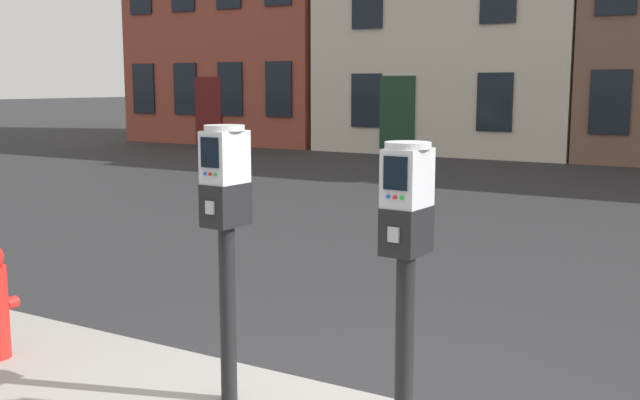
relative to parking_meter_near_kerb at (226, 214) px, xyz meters
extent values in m
cylinder|color=black|center=(0.00, 0.00, -0.56)|extent=(0.10, 0.10, 0.99)
cube|color=black|center=(0.00, 0.00, 0.05)|extent=(0.18, 0.25, 0.23)
cube|color=#A5A8AD|center=(-0.01, -0.12, 0.05)|extent=(0.06, 0.02, 0.07)
cube|color=#B7BABF|center=(0.00, 0.00, 0.31)|extent=(0.18, 0.24, 0.28)
cube|color=black|center=(-0.01, -0.12, 0.34)|extent=(0.12, 0.02, 0.16)
cylinder|color=blue|center=(-0.04, -0.12, 0.23)|extent=(0.02, 0.01, 0.02)
cylinder|color=red|center=(-0.01, -0.12, 0.23)|extent=(0.02, 0.01, 0.02)
cylinder|color=green|center=(0.03, -0.12, 0.23)|extent=(0.02, 0.01, 0.02)
cylinder|color=#B7BABF|center=(0.00, 0.00, 0.46)|extent=(0.23, 0.23, 0.03)
cylinder|color=black|center=(1.06, 0.00, -0.58)|extent=(0.10, 0.10, 0.96)
cube|color=black|center=(1.06, 0.00, 0.01)|extent=(0.18, 0.25, 0.22)
cube|color=#A5A8AD|center=(1.05, -0.12, 0.01)|extent=(0.06, 0.02, 0.07)
cube|color=#B7BABF|center=(1.06, 0.00, 0.26)|extent=(0.18, 0.24, 0.27)
cube|color=black|center=(1.05, -0.12, 0.29)|extent=(0.12, 0.02, 0.15)
cylinder|color=blue|center=(1.02, -0.12, 0.19)|extent=(0.02, 0.01, 0.02)
cylinder|color=red|center=(1.05, -0.12, 0.19)|extent=(0.02, 0.01, 0.02)
cylinder|color=green|center=(1.09, -0.12, 0.19)|extent=(0.02, 0.01, 0.02)
cylinder|color=#B7BABF|center=(1.06, 0.00, 0.41)|extent=(0.23, 0.23, 0.03)
cylinder|color=red|center=(-1.71, -0.10, -0.73)|extent=(0.08, 0.08, 0.08)
cube|color=black|center=(-15.13, 15.24, 0.54)|extent=(0.90, 0.06, 1.60)
cube|color=black|center=(-13.37, 15.24, 0.54)|extent=(0.90, 0.06, 1.60)
cube|color=black|center=(-11.61, 15.24, 0.54)|extent=(0.90, 0.06, 1.60)
cube|color=black|center=(-9.85, 15.24, 0.54)|extent=(0.90, 0.06, 1.60)
cube|color=#591414|center=(-12.46, 15.24, -0.15)|extent=(1.00, 0.07, 2.10)
cube|color=black|center=(-7.00, 15.24, 0.25)|extent=(0.90, 0.06, 1.44)
cube|color=black|center=(-3.43, 15.24, 0.25)|extent=(0.90, 0.06, 1.44)
cube|color=black|center=(-7.00, 15.24, 2.87)|extent=(0.90, 0.06, 1.44)
cube|color=#193823|center=(-6.07, 15.24, -0.15)|extent=(1.00, 0.07, 2.10)
cube|color=black|center=(-0.72, 15.24, 0.28)|extent=(0.90, 0.06, 1.48)
camera|label=1|loc=(2.48, -3.19, 0.69)|focal=42.51mm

